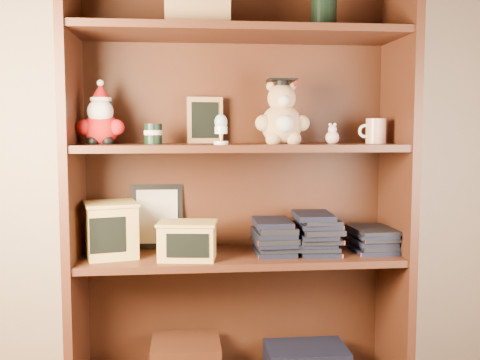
# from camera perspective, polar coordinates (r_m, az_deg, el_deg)

# --- Properties ---
(bookcase) EXTENTS (1.20, 0.35, 1.60)m
(bookcase) POSITION_cam_1_polar(r_m,az_deg,el_deg) (2.07, -0.21, -1.01)
(bookcase) COLOR #462114
(bookcase) RESTS_ON ground
(shelf_lower) EXTENTS (1.14, 0.33, 0.02)m
(shelf_lower) POSITION_cam_1_polar(r_m,az_deg,el_deg) (2.06, 0.00, -7.84)
(shelf_lower) COLOR #462114
(shelf_lower) RESTS_ON ground
(shelf_upper) EXTENTS (1.14, 0.33, 0.02)m
(shelf_upper) POSITION_cam_1_polar(r_m,az_deg,el_deg) (2.01, 0.00, 3.34)
(shelf_upper) COLOR #462114
(shelf_upper) RESTS_ON ground
(santa_plush) EXTENTS (0.16, 0.12, 0.23)m
(santa_plush) POSITION_cam_1_polar(r_m,az_deg,el_deg) (2.01, -13.95, 5.93)
(santa_plush) COLOR #A50F0F
(santa_plush) RESTS_ON shelf_upper
(teachers_tin) EXTENTS (0.06, 0.06, 0.07)m
(teachers_tin) POSITION_cam_1_polar(r_m,az_deg,el_deg) (2.00, -8.81, 4.67)
(teachers_tin) COLOR black
(teachers_tin) RESTS_ON shelf_upper
(chalkboard_plaque) EXTENTS (0.13, 0.08, 0.17)m
(chalkboard_plaque) POSITION_cam_1_polar(r_m,az_deg,el_deg) (2.12, -3.58, 6.01)
(chalkboard_plaque) COLOR #9E7547
(chalkboard_plaque) RESTS_ON shelf_upper
(egg_cup) EXTENTS (0.05, 0.05, 0.10)m
(egg_cup) POSITION_cam_1_polar(r_m,az_deg,el_deg) (1.93, -1.94, 5.29)
(egg_cup) COLOR white
(egg_cup) RESTS_ON shelf_upper
(grad_teddy_bear) EXTENTS (0.20, 0.17, 0.24)m
(grad_teddy_bear) POSITION_cam_1_polar(r_m,az_deg,el_deg) (2.02, 4.26, 6.25)
(grad_teddy_bear) COLOR tan
(grad_teddy_bear) RESTS_ON shelf_upper
(pink_figurine) EXTENTS (0.05, 0.05, 0.08)m
(pink_figurine) POSITION_cam_1_polar(r_m,az_deg,el_deg) (2.07, 9.36, 4.47)
(pink_figurine) COLOR beige
(pink_figurine) RESTS_ON shelf_upper
(teacher_mug) EXTENTS (0.10, 0.07, 0.09)m
(teacher_mug) POSITION_cam_1_polar(r_m,az_deg,el_deg) (2.12, 13.57, 4.86)
(teacher_mug) COLOR silver
(teacher_mug) RESTS_ON shelf_upper
(certificate_frame) EXTENTS (0.19, 0.05, 0.24)m
(certificate_frame) POSITION_cam_1_polar(r_m,az_deg,el_deg) (2.17, -8.41, -3.66)
(certificate_frame) COLOR black
(certificate_frame) RESTS_ON shelf_lower
(treats_box) EXTENTS (0.22, 0.22, 0.19)m
(treats_box) POSITION_cam_1_polar(r_m,az_deg,el_deg) (2.05, -12.96, -4.89)
(treats_box) COLOR tan
(treats_box) RESTS_ON shelf_lower
(pencils_box) EXTENTS (0.22, 0.17, 0.13)m
(pencils_box) POSITION_cam_1_polar(r_m,az_deg,el_deg) (1.97, -5.37, -6.10)
(pencils_box) COLOR tan
(pencils_box) RESTS_ON shelf_lower
(book_stack_left) EXTENTS (0.14, 0.20, 0.11)m
(book_stack_left) POSITION_cam_1_polar(r_m,az_deg,el_deg) (2.07, 3.52, -5.89)
(book_stack_left) COLOR black
(book_stack_left) RESTS_ON shelf_lower
(book_stack_mid) EXTENTS (0.14, 0.20, 0.14)m
(book_stack_mid) POSITION_cam_1_polar(r_m,az_deg,el_deg) (2.09, 7.70, -5.34)
(book_stack_mid) COLOR black
(book_stack_mid) RESTS_ON shelf_lower
(book_stack_right) EXTENTS (0.14, 0.20, 0.10)m
(book_stack_right) POSITION_cam_1_polar(r_m,az_deg,el_deg) (2.16, 13.40, -5.76)
(book_stack_right) COLOR black
(book_stack_right) RESTS_ON shelf_lower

